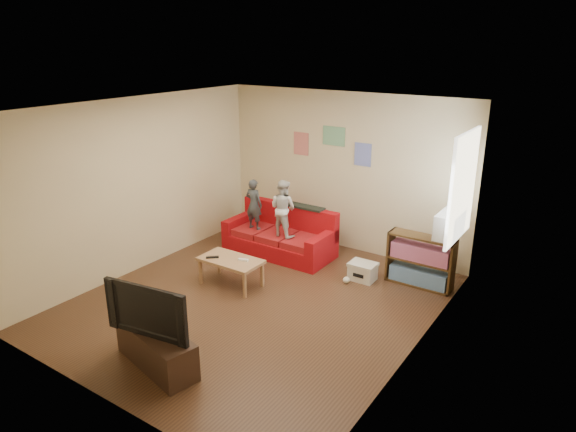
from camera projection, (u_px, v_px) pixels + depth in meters
The scene contains 17 objects.
room_shell at pixel (254, 211), 6.76m from camera, with size 4.52×5.02×2.72m.
sofa at pixel (281, 237), 8.81m from camera, with size 1.87×0.86×0.82m.
child_a at pixel (254, 204), 8.73m from camera, with size 0.32×0.21×0.88m, color #363C40.
child_b at pixel (283, 208), 8.41m from camera, with size 0.46×0.36×0.96m, color beige.
coffee_table at pixel (231, 263), 7.59m from camera, with size 0.94×0.52×0.42m.
remote at pixel (212, 257), 7.61m from camera, with size 0.19×0.05×0.02m, color black.
game_controller at pixel (243, 260), 7.50m from camera, with size 0.15×0.04×0.03m, color white.
bookshelf at pixel (420, 263), 7.60m from camera, with size 0.98×0.29×0.78m.
window at pixel (463, 187), 6.79m from camera, with size 0.04×1.08×1.48m, color white.
ac_unit at pixel (449, 225), 7.04m from camera, with size 0.28×0.55×0.35m, color #B7B2A3.
artwork_left at pixel (301, 144), 9.03m from camera, with size 0.30×0.01×0.40m, color #D87266.
artwork_center at pixel (334, 136), 8.62m from camera, with size 0.42×0.01×0.32m, color #72B27F.
artwork_right at pixel (363, 155), 8.41m from camera, with size 0.30×0.01×0.38m, color #727FCC.
file_box at pixel (363, 271), 7.83m from camera, with size 0.40×0.31×0.28m.
tv_stand at pixel (156, 348), 5.75m from camera, with size 1.16×0.39×0.43m, color #3B271D.
television at pixel (152, 307), 5.58m from camera, with size 1.05×0.14×0.61m, color black.
tissue at pixel (346, 280), 7.74m from camera, with size 0.10×0.10×0.10m, color silver.
Camera 1 is at (3.93, -5.08, 3.50)m, focal length 32.00 mm.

